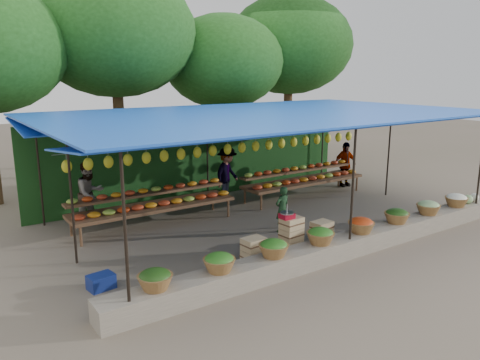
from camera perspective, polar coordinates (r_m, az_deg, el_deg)
ground at (r=12.20m, az=3.06°, el=-5.09°), size 60.00×60.00×0.00m
stone_curb at (r=10.21m, az=12.56°, el=-7.85°), size 10.60×0.55×0.40m
stall_canopy at (r=11.71m, az=3.00°, el=7.54°), size 10.80×6.60×2.82m
produce_baskets at (r=10.02m, az=12.27°, el=-6.03°), size 8.98×0.58×0.34m
netting_backdrop at (r=14.45m, az=-4.49°, el=2.86°), size 10.60×0.06×2.50m
tree_row at (r=17.08m, az=-8.31°, el=15.95°), size 16.51×5.50×7.12m
fruit_table_left at (r=11.92m, az=-10.50°, el=-2.67°), size 4.21×0.95×0.93m
fruit_table_right at (r=14.59m, az=7.70°, el=0.31°), size 4.21×0.95×0.93m
crate_counter at (r=10.16m, az=6.14°, el=-7.04°), size 2.38×0.38×0.77m
weighing_scale at (r=9.93m, az=5.74°, el=-4.27°), size 0.30×0.30×0.32m
vendor_seated at (r=11.32m, az=5.18°, el=-3.58°), size 0.42×0.29×1.13m
customer_left at (r=12.35m, az=-17.82°, el=-1.57°), size 0.96×0.86×1.62m
customer_mid at (r=13.98m, az=-1.57°, el=0.74°), size 1.21×1.02×1.63m
customer_right at (r=16.19m, az=12.65°, el=1.89°), size 0.93×0.52×1.50m
blue_crate_front at (r=7.88m, az=-15.22°, el=-14.99°), size 0.54×0.46×0.28m
blue_crate_back at (r=8.88m, az=-16.57°, el=-11.80°), size 0.49×0.38×0.27m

